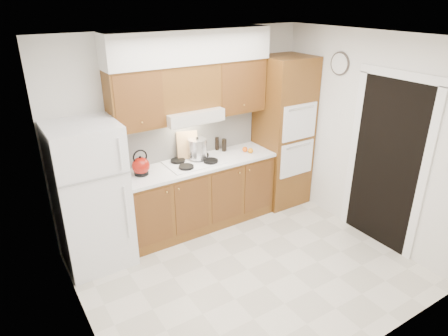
{
  "coord_description": "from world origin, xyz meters",
  "views": [
    {
      "loc": [
        -2.28,
        -3.07,
        2.98
      ],
      "look_at": [
        -0.04,
        0.45,
        1.15
      ],
      "focal_mm": 32.0,
      "sensor_mm": 36.0,
      "label": 1
    }
  ],
  "objects_px": {
    "stock_pot": "(198,149)",
    "oven_cabinet": "(283,133)",
    "fridge": "(91,196)",
    "kettle": "(141,166)"
  },
  "relations": [
    {
      "from": "stock_pot",
      "to": "oven_cabinet",
      "type": "bearing_deg",
      "value": -3.98
    },
    {
      "from": "oven_cabinet",
      "to": "stock_pot",
      "type": "xyz_separation_m",
      "value": [
        -1.38,
        0.1,
        -0.0
      ]
    },
    {
      "from": "oven_cabinet",
      "to": "kettle",
      "type": "relative_size",
      "value": 10.09
    },
    {
      "from": "kettle",
      "to": "stock_pot",
      "type": "xyz_separation_m",
      "value": [
        0.82,
        0.05,
        0.04
      ]
    },
    {
      "from": "fridge",
      "to": "kettle",
      "type": "relative_size",
      "value": 7.89
    },
    {
      "from": "fridge",
      "to": "kettle",
      "type": "bearing_deg",
      "value": 6.96
    },
    {
      "from": "oven_cabinet",
      "to": "stock_pot",
      "type": "height_order",
      "value": "oven_cabinet"
    },
    {
      "from": "fridge",
      "to": "stock_pot",
      "type": "distance_m",
      "value": 1.49
    },
    {
      "from": "fridge",
      "to": "oven_cabinet",
      "type": "distance_m",
      "value": 2.86
    },
    {
      "from": "fridge",
      "to": "oven_cabinet",
      "type": "height_order",
      "value": "oven_cabinet"
    }
  ]
}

